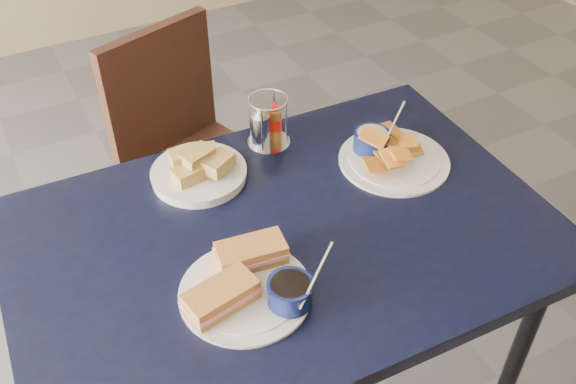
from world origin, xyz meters
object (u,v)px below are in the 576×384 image
condiment_caddy (266,125)px  plantain_plate (386,152)px  sandwich_plate (250,283)px  bread_basket (199,169)px  dining_table (285,253)px  chair_far (191,138)px

condiment_caddy → plantain_plate: bearing=-40.2°
plantain_plate → sandwich_plate: bearing=-154.7°
sandwich_plate → bread_basket: size_ratio=1.32×
bread_basket → condiment_caddy: condiment_caddy is taller
dining_table → chair_far: 0.79m
sandwich_plate → condiment_caddy: size_ratio=2.19×
dining_table → condiment_caddy: size_ratio=8.87×
dining_table → bread_basket: bearing=110.2°
dining_table → sandwich_plate: size_ratio=4.04×
plantain_plate → dining_table: bearing=-162.4°
sandwich_plate → plantain_plate: size_ratio=1.09×
chair_far → sandwich_plate: bearing=-102.4°
chair_far → bread_basket: bearing=-106.4°
chair_far → sandwich_plate: sandwich_plate is taller
sandwich_plate → bread_basket: 0.38m
bread_basket → condiment_caddy: 0.21m
chair_far → condiment_caddy: bearing=-83.0°
plantain_plate → bread_basket: size_ratio=1.21×
dining_table → chair_far: (0.05, 0.76, -0.19)m
condiment_caddy → dining_table: bearing=-109.9°
chair_far → bread_basket: size_ratio=3.79×
chair_far → bread_basket: chair_far is taller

